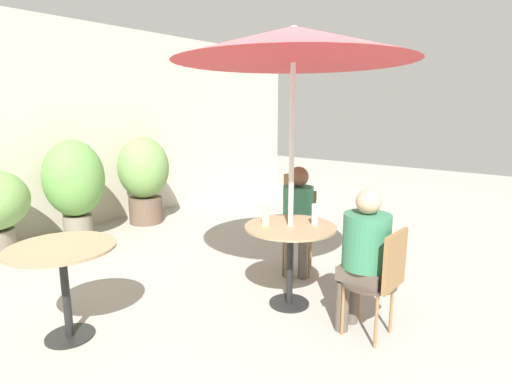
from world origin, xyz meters
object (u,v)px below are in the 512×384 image
(beer_glass_1, at_px, (315,214))
(beer_glass_0, at_px, (266,215))
(bistro_chair_1, at_px, (299,223))
(seated_person_1, at_px, (298,211))
(potted_plant_1, at_px, (74,182))
(cafe_table_far, at_px, (63,265))
(seated_person_0, at_px, (364,250))
(bistro_chair_0, at_px, (381,275))
(cafe_table_near, at_px, (290,241))
(bistro_chair_2, at_px, (298,198))
(potted_plant_2, at_px, (144,174))
(umbrella, at_px, (294,45))

(beer_glass_1, bearing_deg, beer_glass_0, 132.08)
(bistro_chair_1, xyz_separation_m, beer_glass_0, (-0.87, -0.24, 0.31))
(seated_person_1, relative_size, potted_plant_1, 0.86)
(cafe_table_far, bearing_deg, bistro_chair_1, -13.53)
(seated_person_0, bearing_deg, seated_person_1, -120.06)
(bistro_chair_0, bearing_deg, cafe_table_near, -90.00)
(cafe_table_far, relative_size, bistro_chair_2, 0.90)
(cafe_table_far, bearing_deg, seated_person_0, -47.11)
(cafe_table_near, distance_m, bistro_chair_2, 2.15)
(bistro_chair_2, distance_m, potted_plant_1, 3.07)
(seated_person_1, xyz_separation_m, beer_glass_1, (-0.44, -0.49, 0.13))
(seated_person_1, relative_size, potted_plant_2, 0.87)
(bistro_chair_1, distance_m, potted_plant_1, 3.13)
(seated_person_0, height_order, beer_glass_1, seated_person_0)
(cafe_table_near, height_order, umbrella, umbrella)
(bistro_chair_0, distance_m, seated_person_1, 1.36)
(bistro_chair_0, bearing_deg, bistro_chair_1, -120.00)
(bistro_chair_0, bearing_deg, beer_glass_1, -103.30)
(umbrella, bearing_deg, bistro_chair_1, 29.62)
(cafe_table_far, bearing_deg, beer_glass_1, -32.91)
(seated_person_0, relative_size, seated_person_1, 0.99)
(beer_glass_1, height_order, umbrella, umbrella)
(umbrella, bearing_deg, cafe_table_far, 148.00)
(beer_glass_0, bearing_deg, umbrella, -55.33)
(bistro_chair_1, bearing_deg, cafe_table_far, -133.15)
(bistro_chair_2, bearing_deg, seated_person_1, -134.53)
(bistro_chair_1, height_order, potted_plant_1, potted_plant_1)
(cafe_table_far, xyz_separation_m, potted_plant_1, (1.21, 2.36, 0.21))
(cafe_table_far, height_order, seated_person_1, seated_person_1)
(bistro_chair_2, distance_m, beer_glass_0, 2.19)
(cafe_table_far, xyz_separation_m, seated_person_0, (1.55, -1.67, 0.09))
(bistro_chair_0, bearing_deg, seated_person_1, -116.81)
(potted_plant_1, bearing_deg, umbrella, -84.04)
(bistro_chair_2, height_order, beer_glass_1, beer_glass_1)
(bistro_chair_1, height_order, beer_glass_1, beer_glass_1)
(cafe_table_far, distance_m, umbrella, 2.48)
(bistro_chair_0, bearing_deg, potted_plant_1, -84.94)
(seated_person_1, height_order, beer_glass_1, seated_person_1)
(cafe_table_near, height_order, bistro_chair_2, bistro_chair_2)
(beer_glass_0, xyz_separation_m, umbrella, (0.12, -0.18, 1.42))
(seated_person_1, height_order, umbrella, umbrella)
(seated_person_0, height_order, seated_person_1, seated_person_1)
(bistro_chair_1, xyz_separation_m, bistro_chair_2, (1.06, 0.75, 0.00))
(seated_person_0, relative_size, potted_plant_2, 0.86)
(cafe_table_near, xyz_separation_m, umbrella, (-0.00, -0.00, 1.65))
(beer_glass_0, bearing_deg, seated_person_0, -82.22)
(cafe_table_near, xyz_separation_m, beer_glass_0, (-0.12, 0.18, 0.24))
(umbrella, bearing_deg, beer_glass_0, 124.67)
(cafe_table_far, xyz_separation_m, bistro_chair_2, (3.36, 0.19, -0.07))
(potted_plant_2, bearing_deg, cafe_table_far, -134.24)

